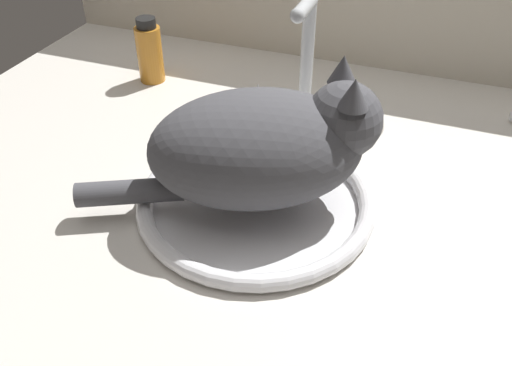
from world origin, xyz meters
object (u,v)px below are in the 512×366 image
at_px(sink_basin, 256,201).
at_px(faucet, 305,83).
at_px(cat, 270,145).
at_px(amber_bottle, 150,52).

height_order(sink_basin, faucet, faucet).
bearing_deg(cat, sink_basin, -153.44).
relative_size(faucet, cat, 0.59).
bearing_deg(faucet, sink_basin, -90.00).
bearing_deg(sink_basin, faucet, 90.00).
relative_size(cat, amber_bottle, 3.10).
relative_size(sink_basin, amber_bottle, 2.65).
bearing_deg(amber_bottle, faucet, -11.77).
xyz_separation_m(sink_basin, cat, (0.02, 0.01, 0.09)).
distance_m(sink_basin, amber_bottle, 0.43).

